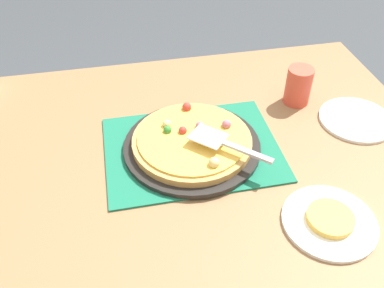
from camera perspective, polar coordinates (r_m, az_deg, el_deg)
ground_plane at (r=1.75m, az=0.00°, el=-19.19°), size 8.00×8.00×0.00m
dining_table at (r=1.23m, az=0.00°, el=-4.50°), size 1.40×1.00×0.75m
placemat at (r=1.16m, az=0.00°, el=-0.63°), size 0.48×0.36×0.01m
pizza_pan at (r=1.15m, az=0.00°, el=-0.26°), size 0.38×0.38×0.01m
pizza at (r=1.14m, az=0.02°, el=0.54°), size 0.33×0.33×0.05m
plate_near_left at (r=1.03m, az=18.39°, el=-10.14°), size 0.22×0.22×0.01m
plate_side at (r=1.35m, az=21.69°, el=3.14°), size 0.22×0.22×0.01m
served_slice_left at (r=1.02m, az=18.54°, el=-9.68°), size 0.11×0.11×0.02m
cup_far at (r=1.34m, az=14.46°, el=7.78°), size 0.08×0.08×0.12m
pizza_server at (r=1.08m, az=4.45°, el=0.17°), size 0.20×0.19×0.01m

